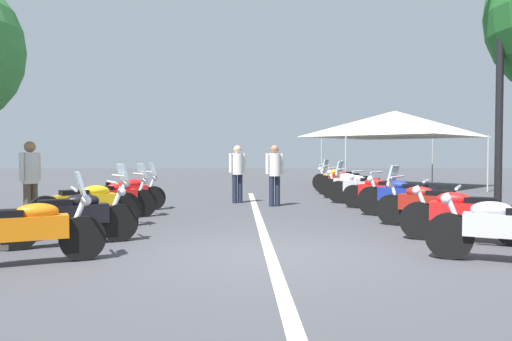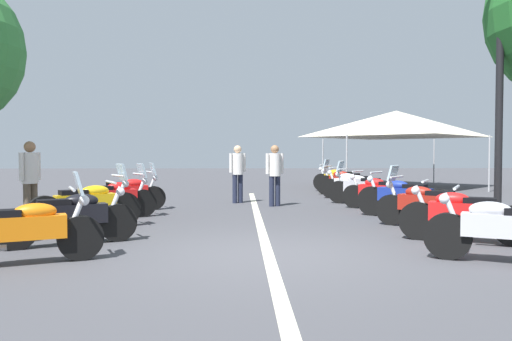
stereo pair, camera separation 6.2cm
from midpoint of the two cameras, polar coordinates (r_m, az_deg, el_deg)
The scene contains 22 objects.
ground_plane at distance 7.25m, azimuth 1.34°, elevation -9.43°, with size 80.00×80.00×0.00m, color #424247.
lane_centre_stripe at distance 10.31m, azimuth 0.30°, elevation -5.99°, with size 15.09×0.16×0.01m, color beige.
motorcycle_left_row_0 at distance 7.11m, azimuth -24.95°, elevation -6.11°, with size 1.01×1.95×1.19m.
motorcycle_left_row_1 at distance 8.34m, azimuth -20.35°, elevation -4.93°, with size 1.12×1.93×0.99m.
motorcycle_left_row_2 at distance 9.89m, azimuth -18.70°, elevation -3.66°, with size 1.30×1.84×1.23m.
motorcycle_left_row_3 at distance 11.34m, azimuth -16.10°, elevation -3.01°, with size 1.21×1.82×1.20m.
motorcycle_left_row_4 at distance 12.82m, azimuth -14.53°, elevation -2.45°, with size 0.98×1.86×1.19m.
motorcycle_right_row_0 at distance 7.27m, azimuth 26.20°, elevation -5.97°, with size 1.10×1.85×0.99m.
motorcycle_right_row_1 at distance 8.70m, azimuth 22.34°, elevation -4.63°, with size 1.11×1.87×0.99m.
motorcycle_right_row_2 at distance 10.15m, azimuth 18.63°, elevation -3.63°, with size 1.40×1.68×1.19m.
motorcycle_right_row_3 at distance 11.58m, azimuth 16.30°, elevation -2.88°, with size 1.49×1.82×1.01m.
motorcycle_right_row_4 at distance 13.08m, azimuth 13.77°, elevation -2.40°, with size 1.42×1.72×0.98m.
motorcycle_right_row_5 at distance 14.34m, azimuth 11.73°, elevation -1.91°, with size 1.19×1.80×1.21m.
motorcycle_right_row_6 at distance 15.81m, azimuth 10.64°, elevation -1.60°, with size 1.37×1.76×0.99m.
motorcycle_right_row_7 at distance 17.29m, azimuth 9.85°, elevation -1.21°, with size 1.22×1.88×1.22m.
motorcycle_right_row_8 at distance 18.83m, azimuth 9.20°, elevation -0.99°, with size 1.43×1.78×1.01m.
street_lamp_twin_globe at distance 11.00m, azimuth 25.81°, elevation 12.41°, with size 0.32×1.22×5.09m.
traffic_cone_0 at distance 10.04m, azimuth 25.10°, elevation -4.73°, with size 0.36×0.36×0.61m.
bystander_1 at distance 10.99m, azimuth -24.37°, elevation -0.57°, with size 0.50×0.32×1.67m.
bystander_2 at distance 13.51m, azimuth 1.99°, elevation -0.01°, with size 0.32×0.49×1.65m.
bystander_3 at distance 14.40m, azimuth -2.25°, elevation 0.13°, with size 0.32×0.47×1.65m.
event_tent at distance 21.89m, azimuth 15.42°, elevation 5.10°, with size 5.87×5.87×3.20m.
Camera 1 is at (-7.09, 0.45, 1.44)m, focal length 35.28 mm.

